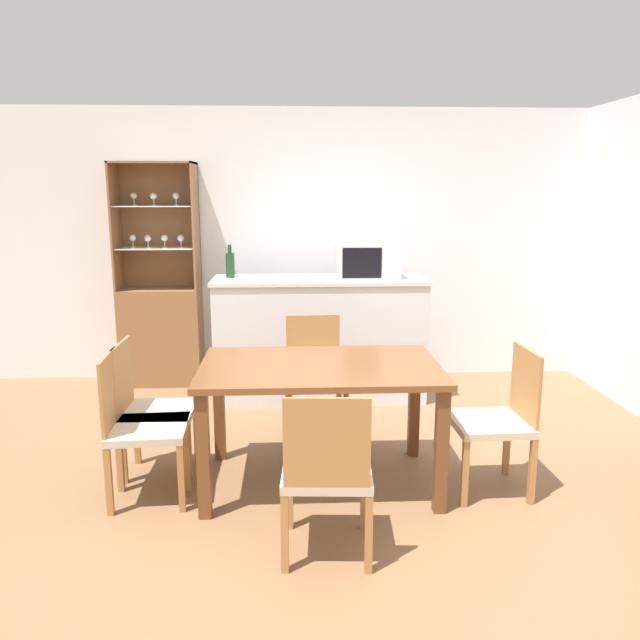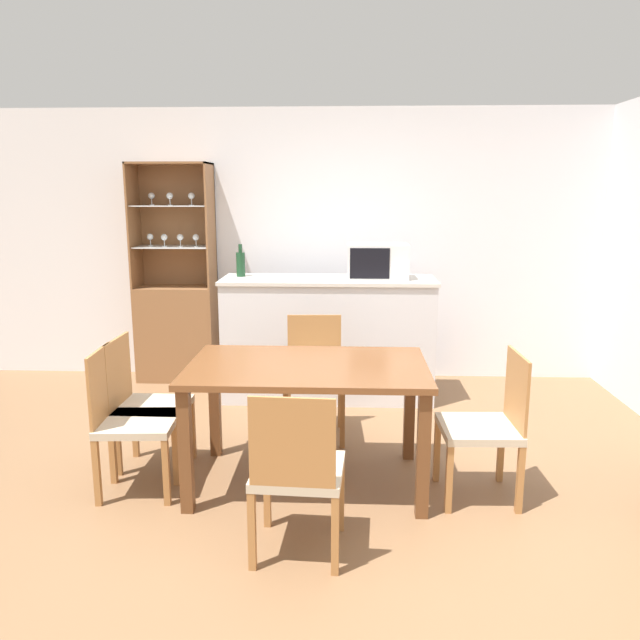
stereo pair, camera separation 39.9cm
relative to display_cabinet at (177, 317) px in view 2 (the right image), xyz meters
name	(u,v)px [view 2 (the right image)]	position (x,y,z in m)	size (l,w,h in m)	color
ground_plane	(318,502)	(1.47, -2.42, -0.61)	(18.00, 18.00, 0.00)	brown
wall_back	(331,246)	(1.47, 0.21, 0.67)	(6.80, 0.06, 2.55)	silver
kitchen_counter	(329,338)	(1.47, -0.50, -0.08)	(1.83, 0.59, 1.06)	silver
display_cabinet	(177,317)	(0.00, 0.00, 0.00)	(0.74, 0.38, 2.05)	brown
dining_table	(308,381)	(1.39, -2.16, 0.05)	(1.44, 0.90, 0.77)	brown
dining_chair_side_left_far	(145,405)	(0.33, -2.03, -0.16)	(0.44, 0.44, 0.88)	#C1B299
dining_chair_side_right_near	(487,425)	(2.45, -2.30, -0.16)	(0.45, 0.45, 0.88)	#C1B299
dining_chair_head_far	(314,377)	(1.39, -1.38, -0.16)	(0.46, 0.46, 0.88)	#C1B299
dining_chair_head_near	(297,471)	(1.39, -2.95, -0.16)	(0.46, 0.46, 0.88)	#C1B299
dining_chair_side_left_near	(130,420)	(0.33, -2.30, -0.16)	(0.46, 0.46, 0.88)	#C1B299
microwave	(377,261)	(1.88, -0.48, 0.60)	(0.51, 0.35, 0.29)	silver
wine_bottle	(241,263)	(0.70, -0.41, 0.57)	(0.08, 0.08, 0.28)	#193D23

